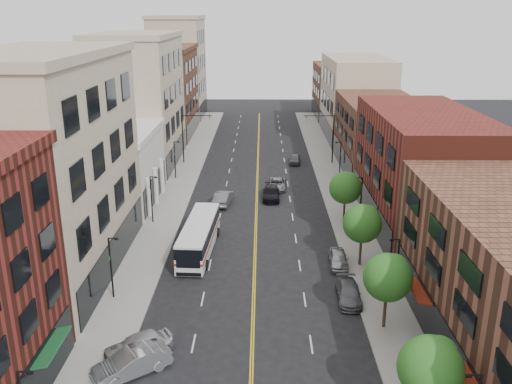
{
  "coord_description": "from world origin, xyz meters",
  "views": [
    {
      "loc": [
        0.61,
        -29.57,
        21.42
      ],
      "look_at": [
        0.05,
        19.61,
        5.0
      ],
      "focal_mm": 38.0,
      "sensor_mm": 36.0,
      "label": 1
    }
  ],
  "objects_px": {
    "city_bus": "(199,235)",
    "car_angle_a": "(139,345)",
    "car_lane_behind": "(223,198)",
    "car_lane_c": "(295,159)",
    "car_lane_b": "(277,184)",
    "car_lane_a": "(271,193)",
    "car_parked_mid": "(349,293)",
    "car_angle_b": "(132,363)",
    "car_parked_far": "(338,259)"
  },
  "relations": [
    {
      "from": "car_parked_far",
      "to": "car_angle_a",
      "type": "bearing_deg",
      "value": -135.66
    },
    {
      "from": "car_parked_far",
      "to": "car_lane_c",
      "type": "relative_size",
      "value": 1.01
    },
    {
      "from": "city_bus",
      "to": "car_angle_a",
      "type": "bearing_deg",
      "value": -94.53
    },
    {
      "from": "car_angle_a",
      "to": "car_parked_mid",
      "type": "xyz_separation_m",
      "value": [
        14.8,
        7.23,
        -0.12
      ]
    },
    {
      "from": "car_angle_a",
      "to": "car_angle_b",
      "type": "relative_size",
      "value": 0.92
    },
    {
      "from": "car_parked_mid",
      "to": "car_lane_b",
      "type": "distance_m",
      "value": 28.36
    },
    {
      "from": "car_angle_a",
      "to": "car_parked_far",
      "type": "bearing_deg",
      "value": 100.91
    },
    {
      "from": "car_lane_behind",
      "to": "car_angle_a",
      "type": "bearing_deg",
      "value": 90.63
    },
    {
      "from": "car_angle_a",
      "to": "car_parked_mid",
      "type": "distance_m",
      "value": 16.47
    },
    {
      "from": "car_parked_far",
      "to": "car_lane_a",
      "type": "relative_size",
      "value": 0.8
    },
    {
      "from": "car_angle_a",
      "to": "car_lane_b",
      "type": "xyz_separation_m",
      "value": [
        9.96,
        35.18,
        -0.12
      ]
    },
    {
      "from": "car_angle_a",
      "to": "car_lane_b",
      "type": "distance_m",
      "value": 36.56
    },
    {
      "from": "car_angle_b",
      "to": "car_angle_a",
      "type": "bearing_deg",
      "value": 144.24
    },
    {
      "from": "city_bus",
      "to": "car_lane_b",
      "type": "distance_m",
      "value": 20.51
    },
    {
      "from": "car_lane_behind",
      "to": "car_parked_far",
      "type": "bearing_deg",
      "value": 132.64
    },
    {
      "from": "car_parked_far",
      "to": "car_lane_a",
      "type": "xyz_separation_m",
      "value": [
        -5.66,
        17.95,
        0.05
      ]
    },
    {
      "from": "city_bus",
      "to": "car_lane_c",
      "type": "relative_size",
      "value": 2.9
    },
    {
      "from": "city_bus",
      "to": "car_lane_a",
      "type": "xyz_separation_m",
      "value": [
        6.97,
        15.03,
        -0.95
      ]
    },
    {
      "from": "car_lane_behind",
      "to": "car_lane_c",
      "type": "height_order",
      "value": "car_lane_behind"
    },
    {
      "from": "city_bus",
      "to": "car_angle_a",
      "type": "relative_size",
      "value": 2.52
    },
    {
      "from": "car_lane_a",
      "to": "car_lane_b",
      "type": "distance_m",
      "value": 4.0
    },
    {
      "from": "car_parked_mid",
      "to": "car_parked_far",
      "type": "distance_m",
      "value": 6.08
    },
    {
      "from": "car_angle_b",
      "to": "car_lane_c",
      "type": "relative_size",
      "value": 1.25
    },
    {
      "from": "car_lane_a",
      "to": "car_lane_c",
      "type": "height_order",
      "value": "car_lane_a"
    },
    {
      "from": "car_parked_mid",
      "to": "car_lane_c",
      "type": "xyz_separation_m",
      "value": [
        -1.9,
        40.18,
        0.02
      ]
    },
    {
      "from": "car_angle_a",
      "to": "car_lane_a",
      "type": "distance_m",
      "value": 32.58
    },
    {
      "from": "car_parked_mid",
      "to": "car_lane_behind",
      "type": "height_order",
      "value": "car_lane_behind"
    },
    {
      "from": "car_lane_b",
      "to": "car_lane_c",
      "type": "height_order",
      "value": "car_lane_c"
    },
    {
      "from": "car_angle_b",
      "to": "car_lane_c",
      "type": "xyz_separation_m",
      "value": [
        12.9,
        49.36,
        -0.14
      ]
    },
    {
      "from": "car_parked_mid",
      "to": "car_lane_a",
      "type": "height_order",
      "value": "car_lane_a"
    },
    {
      "from": "car_lane_behind",
      "to": "car_lane_b",
      "type": "height_order",
      "value": "car_lane_behind"
    },
    {
      "from": "city_bus",
      "to": "car_angle_a",
      "type": "xyz_separation_m",
      "value": [
        -2.17,
        -16.23,
        -0.91
      ]
    },
    {
      "from": "car_angle_b",
      "to": "car_lane_b",
      "type": "distance_m",
      "value": 38.44
    },
    {
      "from": "car_parked_far",
      "to": "car_lane_c",
      "type": "height_order",
      "value": "car_parked_far"
    },
    {
      "from": "car_parked_mid",
      "to": "car_lane_behind",
      "type": "xyz_separation_m",
      "value": [
        -11.3,
        22.1,
        0.15
      ]
    },
    {
      "from": "car_angle_a",
      "to": "car_lane_behind",
      "type": "distance_m",
      "value": 29.54
    },
    {
      "from": "city_bus",
      "to": "car_lane_a",
      "type": "relative_size",
      "value": 2.28
    },
    {
      "from": "city_bus",
      "to": "car_angle_b",
      "type": "height_order",
      "value": "city_bus"
    },
    {
      "from": "car_lane_behind",
      "to": "car_lane_a",
      "type": "relative_size",
      "value": 0.98
    },
    {
      "from": "car_lane_c",
      "to": "car_parked_far",
      "type": "bearing_deg",
      "value": -80.7
    },
    {
      "from": "city_bus",
      "to": "car_angle_b",
      "type": "xyz_separation_m",
      "value": [
        -2.17,
        -18.18,
        -0.87
      ]
    },
    {
      "from": "car_angle_b",
      "to": "car_lane_behind",
      "type": "distance_m",
      "value": 31.47
    },
    {
      "from": "city_bus",
      "to": "car_lane_b",
      "type": "relative_size",
      "value": 2.42
    },
    {
      "from": "car_lane_a",
      "to": "city_bus",
      "type": "bearing_deg",
      "value": -113.44
    },
    {
      "from": "car_lane_a",
      "to": "car_lane_c",
      "type": "relative_size",
      "value": 1.27
    },
    {
      "from": "city_bus",
      "to": "car_angle_b",
      "type": "bearing_deg",
      "value": -93.73
    },
    {
      "from": "car_parked_mid",
      "to": "car_parked_far",
      "type": "bearing_deg",
      "value": 91.88
    },
    {
      "from": "car_angle_a",
      "to": "car_lane_c",
      "type": "relative_size",
      "value": 1.15
    },
    {
      "from": "car_angle_a",
      "to": "car_lane_a",
      "type": "xyz_separation_m",
      "value": [
        9.14,
        31.27,
        -0.05
      ]
    },
    {
      "from": "car_angle_a",
      "to": "car_lane_c",
      "type": "distance_m",
      "value": 49.13
    }
  ]
}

